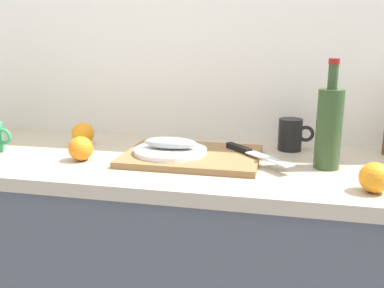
% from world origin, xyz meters
% --- Properties ---
extents(back_wall, '(3.20, 0.05, 2.50)m').
position_xyz_m(back_wall, '(0.00, 0.33, 1.25)').
color(back_wall, white).
rests_on(back_wall, ground_plane).
extents(kitchen_counter, '(2.00, 0.60, 0.90)m').
position_xyz_m(kitchen_counter, '(0.00, 0.00, 0.45)').
color(kitchen_counter, '#4C5159').
rests_on(kitchen_counter, ground_plane).
extents(cutting_board, '(0.42, 0.31, 0.02)m').
position_xyz_m(cutting_board, '(0.12, -0.00, 0.91)').
color(cutting_board, olive).
rests_on(cutting_board, kitchen_counter).
extents(white_plate, '(0.23, 0.23, 0.01)m').
position_xyz_m(white_plate, '(0.06, -0.02, 0.93)').
color(white_plate, white).
rests_on(white_plate, cutting_board).
extents(fish_fillet, '(0.17, 0.07, 0.04)m').
position_xyz_m(fish_fillet, '(0.06, -0.02, 0.95)').
color(fish_fillet, '#999E99').
rests_on(fish_fillet, white_plate).
extents(chef_knife, '(0.22, 0.23, 0.02)m').
position_xyz_m(chef_knife, '(0.30, 0.02, 0.93)').
color(chef_knife, silver).
rests_on(chef_knife, cutting_board).
extents(wine_bottle, '(0.07, 0.07, 0.32)m').
position_xyz_m(wine_bottle, '(0.53, -0.01, 1.02)').
color(wine_bottle, '#2D4723').
rests_on(wine_bottle, kitchen_counter).
extents(coffee_mug_1, '(0.12, 0.08, 0.11)m').
position_xyz_m(coffee_mug_1, '(0.43, 0.19, 0.95)').
color(coffee_mug_1, black).
rests_on(coffee_mug_1, kitchen_counter).
extents(orange_0, '(0.08, 0.08, 0.08)m').
position_xyz_m(orange_0, '(0.63, -0.20, 0.94)').
color(orange_0, orange).
rests_on(orange_0, kitchen_counter).
extents(orange_1, '(0.08, 0.08, 0.08)m').
position_xyz_m(orange_1, '(-0.30, 0.10, 0.94)').
color(orange_1, orange).
rests_on(orange_1, kitchen_counter).
extents(orange_2, '(0.08, 0.08, 0.08)m').
position_xyz_m(orange_2, '(-0.21, -0.09, 0.94)').
color(orange_2, orange).
rests_on(orange_2, kitchen_counter).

